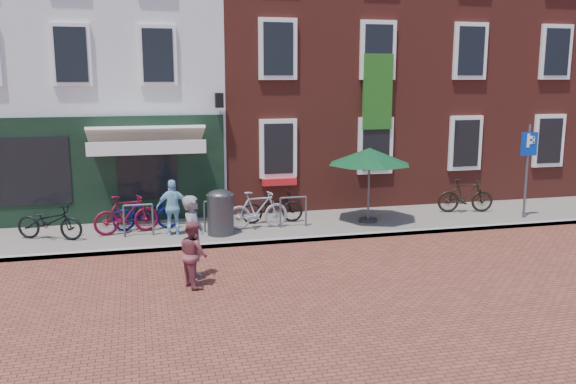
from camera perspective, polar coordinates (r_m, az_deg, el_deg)
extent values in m
plane|color=brown|center=(15.08, -0.21, -4.82)|extent=(80.00, 80.00, 0.00)
cube|color=slate|center=(16.72, 1.89, -3.09)|extent=(24.00, 3.00, 0.10)
cube|color=silver|center=(21.17, -18.56, 11.43)|extent=(8.00, 8.00, 9.00)
cube|color=maroon|center=(21.83, 0.51, 13.25)|extent=(6.00, 8.00, 10.00)
cube|color=maroon|center=(24.04, 14.84, 12.67)|extent=(6.00, 8.00, 10.00)
cylinder|color=#3C3C3E|center=(15.52, -6.33, -2.15)|extent=(0.67, 0.67, 1.00)
ellipsoid|color=#3C3C3E|center=(15.40, -6.37, -0.06)|extent=(0.67, 0.67, 0.30)
cylinder|color=#4C4C4F|center=(18.39, 21.39, 1.78)|extent=(0.07, 0.07, 2.64)
cube|color=#05329F|center=(18.28, 21.59, 4.19)|extent=(0.50, 0.04, 0.65)
cylinder|color=#4C4C4F|center=(17.04, 7.47, -2.60)|extent=(0.50, 0.50, 0.08)
cylinder|color=#4C4C4F|center=(16.85, 7.54, 0.44)|extent=(0.06, 0.06, 1.92)
cone|color=#0C3E1E|center=(16.71, 7.62, 3.68)|extent=(2.29, 2.29, 0.45)
imported|color=slate|center=(12.47, -8.81, -4.20)|extent=(0.61, 0.73, 1.72)
imported|color=brown|center=(12.06, -8.82, -5.74)|extent=(0.68, 0.77, 1.31)
imported|color=#8AC6E3|center=(15.61, -10.68, -1.43)|extent=(0.85, 0.39, 1.41)
imported|color=black|center=(16.08, -21.36, -2.58)|extent=(1.80, 1.20, 0.89)
imported|color=#5E081E|center=(16.05, -14.85, -2.04)|extent=(1.71, 0.82, 0.99)
imported|color=#06074D|center=(16.34, -13.14, -1.91)|extent=(1.72, 0.63, 0.89)
imported|color=#959597|center=(16.07, -2.86, -1.67)|extent=(1.69, 0.61, 0.99)
imported|color=black|center=(16.67, -1.48, -1.38)|extent=(1.72, 0.65, 0.89)
imported|color=black|center=(18.69, 16.24, -0.33)|extent=(1.71, 0.78, 0.99)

